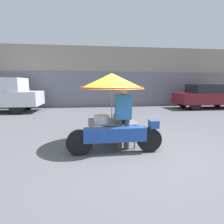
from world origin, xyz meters
The scene contains 5 objects.
ground_plane centered at (0.00, 0.00, 0.00)m, with size 36.00×36.00×0.00m, color #56565B.
shopfront_building centered at (0.00, 9.45, 2.04)m, with size 28.00×2.06×4.11m.
vendor_motorcycle_cart centered at (-0.49, 0.57, 1.39)m, with size 2.23×1.65×1.87m.
vendor_person centered at (-0.27, 0.25, 0.87)m, with size 0.38×0.22×1.56m.
parked_car centered at (6.56, 6.70, 0.81)m, with size 4.19×1.73×1.56m.
Camera 1 is at (-1.06, -3.82, 1.62)m, focal length 28.00 mm.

